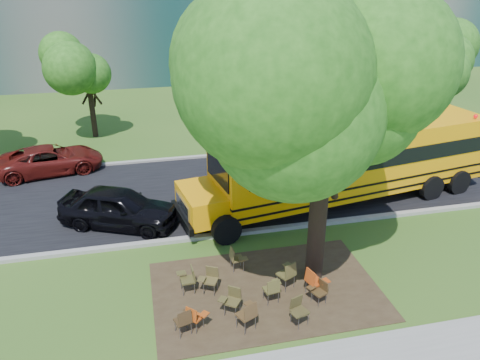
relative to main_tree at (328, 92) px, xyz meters
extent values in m
plane|color=#2D571B|center=(-2.70, 0.12, -6.09)|extent=(160.00, 160.00, 0.00)
cube|color=#382819|center=(-1.70, -0.38, -6.08)|extent=(7.00, 4.50, 0.03)
cube|color=black|center=(-2.70, 7.12, -6.07)|extent=(80.00, 8.00, 0.04)
cube|color=gray|center=(-2.70, 3.12, -6.02)|extent=(80.00, 0.25, 0.14)
cube|color=gray|center=(-2.70, 11.22, -6.02)|extent=(80.00, 0.25, 0.14)
cylinder|color=black|center=(-7.70, 16.12, -4.34)|extent=(0.32, 0.32, 3.50)
sphere|color=#235D15|center=(-7.70, 16.12, -1.87)|extent=(4.80, 4.80, 4.80)
cylinder|color=black|center=(5.30, 14.12, -3.99)|extent=(0.38, 0.38, 4.20)
sphere|color=#235D15|center=(5.30, 14.12, -1.05)|extent=(5.60, 5.60, 5.60)
cylinder|color=black|center=(13.30, 13.12, -4.29)|extent=(0.34, 0.34, 3.60)
sphere|color=#235D15|center=(13.30, 13.12, -1.74)|extent=(5.00, 5.00, 5.00)
cylinder|color=black|center=(0.00, 0.00, -3.58)|extent=(0.56, 0.56, 5.03)
sphere|color=#235D15|center=(0.00, 0.00, 0.02)|extent=(7.20, 7.20, 7.20)
cube|color=#FBA007|center=(3.60, 5.02, -4.14)|extent=(12.41, 4.73, 2.70)
cube|color=black|center=(3.92, 5.07, -3.83)|extent=(11.76, 4.66, 0.66)
cube|color=#FBA007|center=(-3.06, 3.90, -4.99)|extent=(1.81, 2.63, 1.05)
cube|color=black|center=(3.60, 5.02, -4.83)|extent=(12.43, 4.76, 0.09)
cube|color=black|center=(3.60, 5.02, -5.23)|extent=(12.43, 4.76, 0.09)
cylinder|color=black|center=(-2.37, 2.62, -5.54)|extent=(1.14, 0.51, 1.10)
cylinder|color=black|center=(-2.82, 5.33, -5.54)|extent=(1.14, 0.51, 1.10)
cylinder|color=black|center=(6.98, 4.19, -5.54)|extent=(1.14, 0.51, 1.10)
cylinder|color=black|center=(6.52, 6.90, -5.54)|extent=(1.14, 0.51, 1.10)
cylinder|color=black|center=(8.50, 4.44, -5.54)|extent=(1.14, 0.51, 1.10)
cylinder|color=black|center=(8.04, 7.16, -5.54)|extent=(1.14, 0.51, 1.10)
cube|color=#3D2915|center=(-4.44, -1.69, -5.65)|extent=(0.51, 0.50, 0.05)
cube|color=#3D2915|center=(-4.38, -1.85, -5.44)|extent=(0.40, 0.21, 0.39)
cube|color=#3D2915|center=(-4.25, -1.49, -5.54)|extent=(0.29, 0.33, 0.03)
cylinder|color=slate|center=(-4.64, -1.58, -5.87)|extent=(0.02, 0.02, 0.44)
cylinder|color=slate|center=(-4.23, -1.80, -5.87)|extent=(0.02, 0.02, 0.44)
cube|color=#AE4412|center=(-4.09, -1.58, -5.68)|extent=(0.53, 0.53, 0.05)
cube|color=#AE4412|center=(-4.20, -1.70, -5.48)|extent=(0.32, 0.32, 0.37)
cube|color=#AE4412|center=(-3.84, -1.65, -5.57)|extent=(0.33, 0.33, 0.03)
cylinder|color=slate|center=(-4.08, -1.36, -5.89)|extent=(0.02, 0.02, 0.41)
cylinder|color=slate|center=(-4.09, -1.80, -5.89)|extent=(0.02, 0.02, 0.41)
cube|color=#4E351B|center=(-2.71, -1.89, -5.60)|extent=(0.60, 0.59, 0.05)
cube|color=#4E351B|center=(-2.63, -2.07, -5.36)|extent=(0.44, 0.28, 0.44)
cube|color=#4E351B|center=(-2.54, -1.64, -5.47)|extent=(0.35, 0.38, 0.03)
cylinder|color=slate|center=(-2.96, -1.81, -5.85)|extent=(0.03, 0.03, 0.49)
cylinder|color=slate|center=(-2.47, -1.98, -5.85)|extent=(0.03, 0.03, 0.49)
cube|color=#4C4321|center=(-2.96, -1.21, -5.65)|extent=(0.57, 0.56, 0.05)
cube|color=#4C4321|center=(-2.86, -1.06, -5.43)|extent=(0.38, 0.30, 0.40)
cube|color=#4C4321|center=(-3.23, -1.19, -5.53)|extent=(0.34, 0.35, 0.03)
cylinder|color=slate|center=(-2.92, -1.45, -5.87)|extent=(0.02, 0.02, 0.45)
cylinder|color=slate|center=(-3.00, -0.98, -5.87)|extent=(0.02, 0.02, 0.45)
cube|color=brown|center=(-1.71, -0.92, -5.64)|extent=(0.48, 0.46, 0.05)
cube|color=brown|center=(-1.69, -1.10, -5.42)|extent=(0.41, 0.15, 0.40)
cube|color=brown|center=(-1.50, -0.75, -5.52)|extent=(0.26, 0.31, 0.03)
cylinder|color=slate|center=(-1.91, -0.78, -5.87)|extent=(0.02, 0.02, 0.45)
cylinder|color=slate|center=(-1.52, -1.07, -5.87)|extent=(0.02, 0.02, 0.45)
cube|color=#433B1D|center=(-1.20, -2.05, -5.64)|extent=(0.53, 0.52, 0.05)
cube|color=#433B1D|center=(-1.27, -1.88, -5.42)|extent=(0.41, 0.22, 0.40)
cube|color=#433B1D|center=(-1.38, -2.26, -5.52)|extent=(0.30, 0.34, 0.03)
cylinder|color=slate|center=(-0.99, -2.15, -5.87)|extent=(0.02, 0.02, 0.45)
cylinder|color=slate|center=(-1.42, -1.95, -5.87)|extent=(0.02, 0.02, 0.45)
cube|color=#443118|center=(-0.34, -1.31, -5.69)|extent=(0.47, 0.48, 0.04)
cube|color=#443118|center=(-0.19, -1.25, -5.49)|extent=(0.22, 0.36, 0.36)
cube|color=#443118|center=(-0.54, -1.16, -5.58)|extent=(0.31, 0.28, 0.03)
cylinder|color=slate|center=(-0.42, -1.51, -5.89)|extent=(0.02, 0.02, 0.40)
cylinder|color=slate|center=(-0.26, -1.11, -5.89)|extent=(0.02, 0.02, 0.40)
cube|color=#B84213|center=(-0.32, -0.89, -5.60)|extent=(0.54, 0.56, 0.05)
cube|color=#B84213|center=(-0.51, -0.94, -5.37)|extent=(0.22, 0.45, 0.44)
cube|color=#B84213|center=(-0.10, -1.10, -5.47)|extent=(0.36, 0.31, 0.03)
cylinder|color=slate|center=(-0.19, -0.66, -5.85)|extent=(0.03, 0.03, 0.49)
cylinder|color=slate|center=(-0.44, -1.12, -5.85)|extent=(0.03, 0.03, 0.49)
cube|color=#47421F|center=(-4.09, 0.08, -5.63)|extent=(0.44, 0.46, 0.05)
cube|color=#47421F|center=(-3.91, 0.09, -5.41)|extent=(0.12, 0.42, 0.41)
cube|color=#47421F|center=(-4.25, 0.32, -5.51)|extent=(0.30, 0.24, 0.03)
cylinder|color=slate|center=(-4.26, -0.11, -5.86)|extent=(0.02, 0.02, 0.46)
cylinder|color=slate|center=(-3.93, 0.26, -5.86)|extent=(0.02, 0.02, 0.46)
cube|color=brown|center=(-3.41, -0.09, -5.65)|extent=(0.55, 0.54, 0.05)
cube|color=brown|center=(-3.32, 0.07, -5.43)|extent=(0.39, 0.27, 0.40)
cube|color=brown|center=(-3.68, -0.10, -5.53)|extent=(0.32, 0.35, 0.03)
cylinder|color=slate|center=(-3.34, -0.32, -5.87)|extent=(0.02, 0.02, 0.44)
cylinder|color=slate|center=(-3.48, 0.14, -5.87)|extent=(0.02, 0.02, 0.44)
cube|color=brown|center=(-2.35, 0.90, -5.65)|extent=(0.43, 0.44, 0.05)
cube|color=brown|center=(-2.53, 0.89, -5.43)|extent=(0.12, 0.40, 0.40)
cube|color=brown|center=(-2.19, 0.68, -5.53)|extent=(0.29, 0.24, 0.03)
cylinder|color=slate|center=(-2.20, 1.08, -5.87)|extent=(0.02, 0.02, 0.45)
cylinder|color=slate|center=(-2.51, 0.72, -5.87)|extent=(0.02, 0.02, 0.45)
cube|color=#504922|center=(-1.07, -0.36, -5.59)|extent=(0.62, 0.61, 0.06)
cube|color=#504922|center=(-0.98, -0.54, -5.35)|extent=(0.45, 0.30, 0.45)
cube|color=#504922|center=(-0.91, -0.10, -5.46)|extent=(0.36, 0.39, 0.03)
cylinder|color=slate|center=(-1.33, -0.28, -5.84)|extent=(0.03, 0.03, 0.50)
cylinder|color=slate|center=(-0.82, -0.45, -5.84)|extent=(0.03, 0.03, 0.50)
imported|color=black|center=(-6.16, 4.83, -5.31)|extent=(4.92, 3.55, 1.56)
imported|color=#50110D|center=(-9.47, 10.92, -5.41)|extent=(5.23, 3.15, 1.36)
camera|label=1|loc=(-5.12, -11.78, 3.09)|focal=35.00mm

